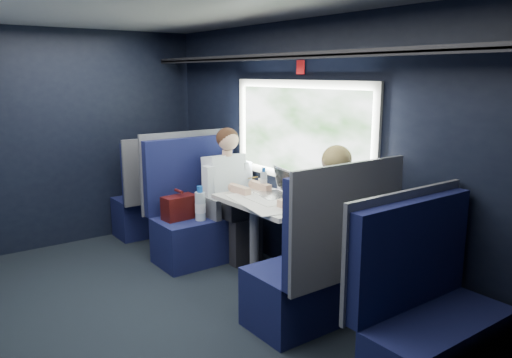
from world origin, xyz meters
TOP-DOWN VIEW (x-y plane):
  - ground at (0.00, 0.00)m, footprint 2.80×4.20m
  - room_shell at (0.02, 0.00)m, footprint 3.00×4.40m
  - table at (1.03, 0.00)m, footprint 0.62×1.00m
  - seat_bay_near at (0.84, 0.87)m, footprint 1.04×0.62m
  - seat_bay_far at (0.85, -0.87)m, footprint 1.04×0.62m
  - seat_row_front at (0.85, 1.80)m, footprint 1.04×0.51m
  - seat_row_back at (0.85, -1.80)m, footprint 1.04×0.51m
  - man at (1.10, 0.70)m, footprint 0.53×0.56m
  - woman at (1.10, -0.71)m, footprint 0.53×0.56m
  - papers at (1.02, -0.05)m, footprint 0.70×0.89m
  - laptop at (1.22, 0.10)m, footprint 0.33×0.39m
  - bottle_small at (1.24, 0.34)m, footprint 0.06×0.06m
  - cup at (1.29, 0.44)m, footprint 0.07×0.07m

SIDE VIEW (x-z plane):
  - ground at x=0.00m, z-range -0.01..0.00m
  - seat_row_front at x=0.85m, z-range -0.17..0.99m
  - seat_row_back at x=0.85m, z-range -0.17..0.99m
  - seat_bay_far at x=0.85m, z-range -0.22..1.04m
  - seat_bay_near at x=0.84m, z-range -0.21..1.05m
  - table at x=1.03m, z-range 0.29..1.03m
  - man at x=1.10m, z-range 0.06..1.38m
  - woman at x=1.10m, z-range 0.07..1.39m
  - papers at x=1.02m, z-range 0.74..0.75m
  - cup at x=1.29m, z-range 0.74..0.83m
  - laptop at x=1.22m, z-range 0.68..0.94m
  - bottle_small at x=1.24m, z-range 0.73..0.95m
  - room_shell at x=0.02m, z-range 0.28..2.68m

